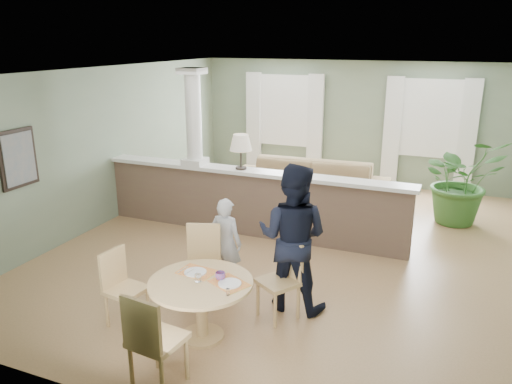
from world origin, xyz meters
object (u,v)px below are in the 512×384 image
at_px(houseplant, 461,180).
at_px(man_person, 293,237).
at_px(chair_near, 152,338).
at_px(chair_far_man, 283,276).
at_px(child_person, 226,243).
at_px(chair_far_boy, 203,260).
at_px(chair_side, 121,284).
at_px(dining_table, 202,293).
at_px(sofa, 307,186).

relative_size(houseplant, man_person, 0.86).
bearing_deg(chair_near, chair_far_man, -104.94).
bearing_deg(man_person, child_person, -9.86).
xyz_separation_m(chair_far_boy, chair_side, (-0.60, -0.83, -0.05)).
xyz_separation_m(houseplant, child_person, (-2.77, -3.72, -0.17)).
distance_m(chair_side, child_person, 1.46).
bearing_deg(chair_far_man, chair_near, -78.92).
bearing_deg(child_person, chair_side, 63.94).
xyz_separation_m(chair_far_man, child_person, (-0.93, 0.41, 0.10)).
bearing_deg(chair_side, chair_far_man, -54.26).
height_order(chair_far_man, chair_side, chair_far_man).
bearing_deg(chair_side, man_person, -48.46).
height_order(chair_near, child_person, child_person).
relative_size(houseplant, chair_far_man, 1.68).
distance_m(chair_near, child_person, 2.13).
relative_size(houseplant, chair_side, 1.75).
bearing_deg(man_person, chair_near, 70.59).
height_order(dining_table, chair_near, chair_near).
distance_m(houseplant, dining_table, 5.51).
height_order(chair_far_man, child_person, child_person).
distance_m(houseplant, child_person, 4.64).
distance_m(chair_far_man, child_person, 1.03).
xyz_separation_m(chair_far_man, man_person, (0.03, 0.24, 0.39)).
distance_m(chair_far_boy, chair_side, 1.02).
bearing_deg(sofa, dining_table, -90.10).
bearing_deg(child_person, dining_table, 106.57).
xyz_separation_m(sofa, child_person, (-0.07, -3.45, 0.17)).
height_order(houseplant, chair_far_man, houseplant).
bearing_deg(chair_far_boy, child_person, 57.18).
relative_size(dining_table, chair_near, 1.13).
relative_size(houseplant, chair_far_boy, 1.60).
height_order(chair_far_boy, man_person, man_person).
height_order(sofa, child_person, child_person).
relative_size(chair_side, child_person, 0.73).
relative_size(chair_far_boy, man_person, 0.54).
xyz_separation_m(child_person, man_person, (0.96, -0.17, 0.29)).
distance_m(dining_table, chair_far_man, 1.01).
height_order(sofa, chair_near, chair_near).
relative_size(chair_far_boy, chair_far_man, 1.05).
distance_m(houseplant, chair_side, 6.09).
bearing_deg(chair_near, chair_side, -34.35).
xyz_separation_m(chair_near, chair_side, (-0.97, 0.85, -0.06)).
xyz_separation_m(houseplant, chair_far_boy, (-2.88, -4.16, -0.24)).
bearing_deg(houseplant, chair_side, -124.93).
bearing_deg(child_person, chair_far_man, 159.32).
height_order(sofa, chair_side, chair_side).
bearing_deg(dining_table, chair_side, -175.51).
distance_m(sofa, child_person, 3.46).
bearing_deg(chair_side, dining_table, -77.19).
bearing_deg(dining_table, sofa, 92.56).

